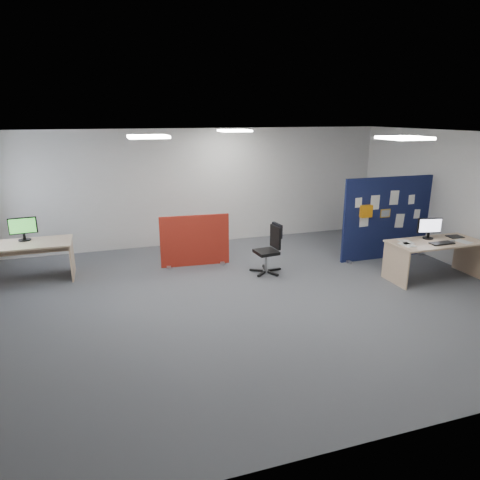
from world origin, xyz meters
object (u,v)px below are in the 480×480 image
object	(u,v)px
navy_divider	(387,218)
red_divider	(195,241)
main_desk	(433,249)
monitor_main	(429,227)
monitor_second	(23,228)
second_desk	(27,252)
office_chair	(271,246)

from	to	relation	value
navy_divider	red_divider	distance (m)	4.09
main_desk	monitor_main	distance (m)	0.42
monitor_second	red_divider	bearing A→B (deg)	-11.65
monitor_main	second_desk	xyz separation A→B (m)	(-7.25, 2.07, -0.40)
navy_divider	red_divider	bearing A→B (deg)	169.04
second_desk	monitor_second	size ratio (longest dim) A/B	3.28
main_desk	monitor_main	world-z (taller)	monitor_main
monitor_second	office_chair	distance (m)	4.66
monitor_second	monitor_main	bearing A→B (deg)	-22.89
main_desk	office_chair	bearing A→B (deg)	156.63
monitor_main	monitor_second	xyz separation A→B (m)	(-7.28, 2.22, 0.02)
red_divider	second_desk	size ratio (longest dim) A/B	0.88
office_chair	second_desk	bearing A→B (deg)	161.05
second_desk	monitor_second	bearing A→B (deg)	100.21
second_desk	monitor_second	xyz separation A→B (m)	(-0.03, 0.15, 0.42)
navy_divider	monitor_main	distance (m)	1.13
monitor_main	navy_divider	bearing A→B (deg)	108.42
red_divider	second_desk	bearing A→B (deg)	-179.01
monitor_main	red_divider	xyz separation A→B (m)	(-4.11, 1.90, -0.44)
navy_divider	red_divider	world-z (taller)	navy_divider
monitor_main	red_divider	size ratio (longest dim) A/B	0.32
red_divider	second_desk	world-z (taller)	red_divider
second_desk	office_chair	distance (m)	4.58
office_chair	monitor_main	bearing A→B (deg)	-27.06
monitor_main	second_desk	bearing A→B (deg)	177.18
office_chair	monitor_second	bearing A→B (deg)	159.31
second_desk	monitor_main	bearing A→B (deg)	-15.92
navy_divider	monitor_main	size ratio (longest dim) A/B	4.67
monitor_main	monitor_second	bearing A→B (deg)	176.14
navy_divider	monitor_second	distance (m)	7.25
monitor_main	second_desk	size ratio (longest dim) A/B	0.28
main_desk	monitor_main	size ratio (longest dim) A/B	3.82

